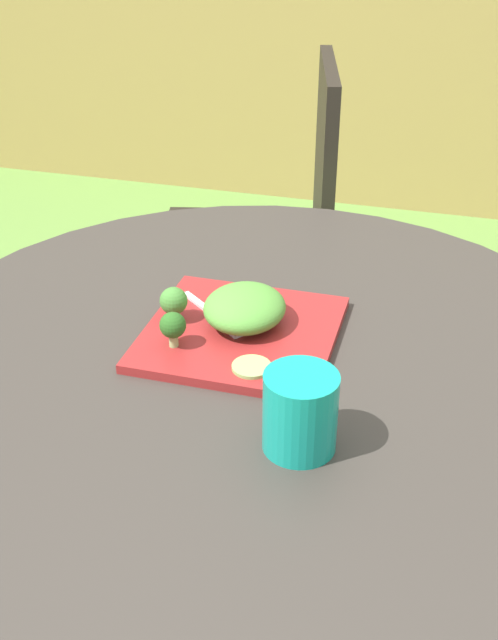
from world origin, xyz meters
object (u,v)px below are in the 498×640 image
Objects in this scene: patio_chair at (279,214)px; drinking_glass at (300,416)px; salad_plate at (241,333)px; fork at (218,318)px.

drinking_glass is (0.29, -1.07, 0.22)m from patio_chair.
salad_plate is 2.71× the size of drinking_glass.
fork is at bearing 126.93° from drinking_glass.
patio_chair is 0.87m from fork.
drinking_glass is at bearing -75.11° from patio_chair.
patio_chair is 1.13m from drinking_glass.
patio_chair is at bearing 97.43° from fork.
patio_chair is 6.89× the size of fork.
drinking_glass reaches higher than fork.
drinking_glass reaches higher than salad_plate.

